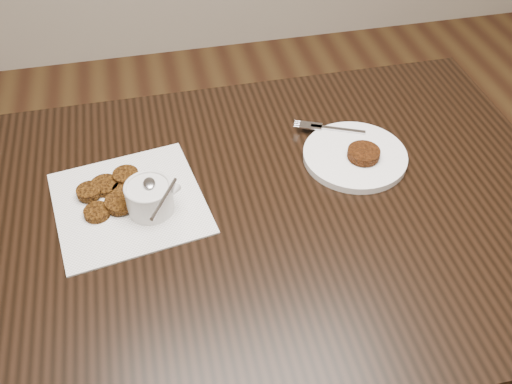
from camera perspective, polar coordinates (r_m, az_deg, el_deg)
table at (r=1.34m, az=-1.58°, el=-13.16°), size 1.29×0.83×0.75m
napkin at (r=1.09m, az=-12.71°, el=-1.06°), size 0.31×0.31×0.00m
sauce_ramekin at (r=1.03m, az=-10.95°, el=0.67°), size 0.13×0.13×0.12m
patty_cluster at (r=1.10m, az=-14.65°, el=0.07°), size 0.19×0.19×0.02m
plate_with_patty at (r=1.17m, az=10.02°, el=3.91°), size 0.28×0.28×0.03m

